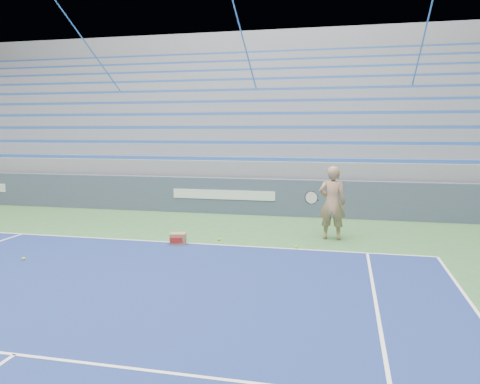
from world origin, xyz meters
TOP-DOWN VIEW (x-y plane):
  - sponsor_barrier at (0.00, 15.88)m, footprint 30.00×0.32m
  - bleachers at (0.00, 21.60)m, footprint 31.00×9.15m
  - tennis_player at (3.34, 13.06)m, footprint 0.92×0.83m
  - ball_box at (-0.00, 11.76)m, footprint 0.40×0.34m
  - tennis_ball_0 at (0.07, 11.98)m, footprint 0.07×0.07m
  - tennis_ball_1 at (0.79, 12.32)m, footprint 0.07×0.07m
  - tennis_ball_2 at (-2.53, 9.85)m, footprint 0.07×0.07m
  - tennis_ball_3 at (2.63, 12.00)m, footprint 0.07×0.07m

SIDE VIEW (x-z plane):
  - tennis_ball_0 at x=0.07m, z-range 0.00..0.07m
  - tennis_ball_1 at x=0.79m, z-range 0.00..0.07m
  - tennis_ball_2 at x=-2.53m, z-range 0.00..0.07m
  - tennis_ball_3 at x=2.63m, z-range 0.00..0.07m
  - ball_box at x=0.00m, z-range 0.00..0.26m
  - sponsor_barrier at x=0.00m, z-range 0.00..1.10m
  - tennis_player at x=3.34m, z-range 0.00..1.73m
  - bleachers at x=0.00m, z-range -1.29..6.01m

